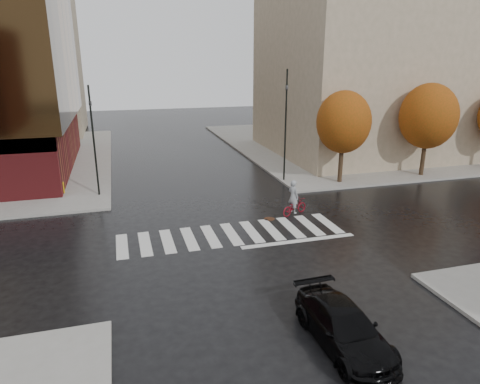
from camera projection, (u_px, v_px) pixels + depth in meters
The scene contains 13 objects.
ground at pixel (234, 238), 21.71m from camera, with size 120.00×120.00×0.00m, color black.
sidewalk_ne at pixel (369, 142), 46.52m from camera, with size 30.00×30.00×0.15m, color gray.
crosswalk at pixel (231, 234), 22.17m from camera, with size 12.00×3.00×0.01m, color silver.
building_ne_tan at pixel (363, 53), 39.08m from camera, with size 16.00×16.00×18.00m, color gray.
building_nw_far at pixel (11, 45), 48.37m from camera, with size 14.00×12.00×20.00m, color gray.
tree_ne_a at pixel (344, 122), 29.82m from camera, with size 3.80×3.80×6.50m.
tree_ne_b at pixel (428, 116), 31.63m from camera, with size 4.20×4.20×6.89m.
sedan at pixel (344, 327), 13.42m from camera, with size 1.79×4.41×1.28m, color black.
cyclist at pixel (294, 203), 24.73m from camera, with size 1.94×1.33×2.09m.
traffic_light_nw at pixel (93, 135), 26.95m from camera, with size 0.22×0.20×7.02m.
traffic_light_ne at pixel (286, 118), 30.23m from camera, with size 0.16×0.20×7.88m.
fire_hydrant at pixel (62, 187), 28.30m from camera, with size 0.29×0.29×0.80m.
manhole at pixel (269, 219), 24.24m from camera, with size 0.62×0.62×0.01m, color #502F1C.
Camera 1 is at (-5.27, -19.33, 8.69)m, focal length 32.00 mm.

